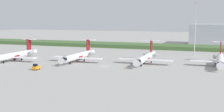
% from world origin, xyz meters
% --- Properties ---
extents(ground_plane, '(500.00, 500.00, 0.00)m').
position_xyz_m(ground_plane, '(0.00, 30.00, 0.00)').
color(ground_plane, '#9E9B96').
extents(grass_berm, '(320.00, 20.00, 2.25)m').
position_xyz_m(grass_berm, '(0.00, 74.77, 1.12)').
color(grass_berm, '#426033').
rests_on(grass_berm, ground).
extents(regional_jet_nearest, '(22.81, 31.00, 9.00)m').
position_xyz_m(regional_jet_nearest, '(-42.88, 0.68, 2.54)').
color(regional_jet_nearest, white).
rests_on(regional_jet_nearest, ground).
extents(regional_jet_second, '(22.81, 31.00, 9.00)m').
position_xyz_m(regional_jet_second, '(-15.23, 7.84, 2.54)').
color(regional_jet_second, white).
rests_on(regional_jet_second, ground).
extents(regional_jet_third, '(22.81, 31.00, 9.00)m').
position_xyz_m(regional_jet_third, '(13.84, 12.11, 2.54)').
color(regional_jet_third, white).
rests_on(regional_jet_third, ground).
extents(regional_jet_fourth, '(22.81, 31.00, 9.00)m').
position_xyz_m(regional_jet_fourth, '(43.21, 15.54, 2.54)').
color(regional_jet_fourth, white).
rests_on(regional_jet_fourth, ground).
extents(antenna_mast, '(4.40, 0.50, 26.50)m').
position_xyz_m(antenna_mast, '(30.92, 46.02, 10.94)').
color(antenna_mast, '#B2B2B7').
rests_on(antenna_mast, ground).
extents(baggage_tug, '(1.72, 3.20, 2.30)m').
position_xyz_m(baggage_tug, '(-21.00, -16.08, 1.00)').
color(baggage_tug, orange).
rests_on(baggage_tug, ground).
extents(safety_cone_front_marker, '(0.44, 0.44, 0.55)m').
position_xyz_m(safety_cone_front_marker, '(9.87, -4.79, 0.28)').
color(safety_cone_front_marker, orange).
rests_on(safety_cone_front_marker, ground).
extents(safety_cone_mid_marker, '(0.44, 0.44, 0.55)m').
position_xyz_m(safety_cone_mid_marker, '(12.62, -4.57, 0.28)').
color(safety_cone_mid_marker, orange).
rests_on(safety_cone_mid_marker, ground).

